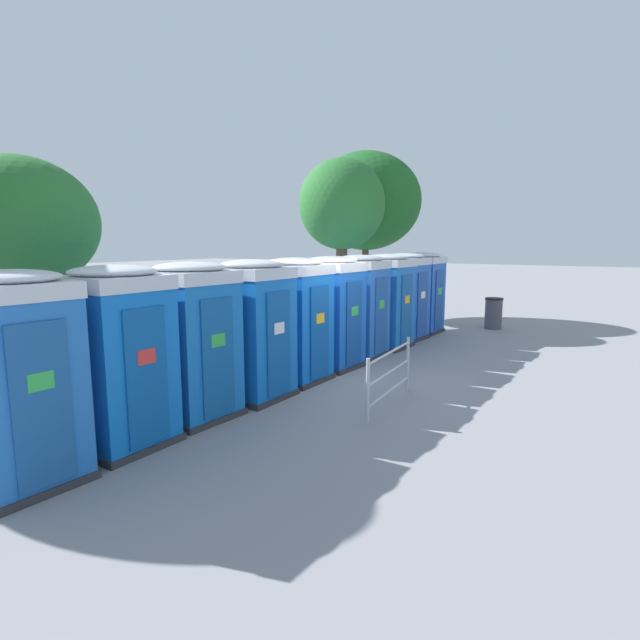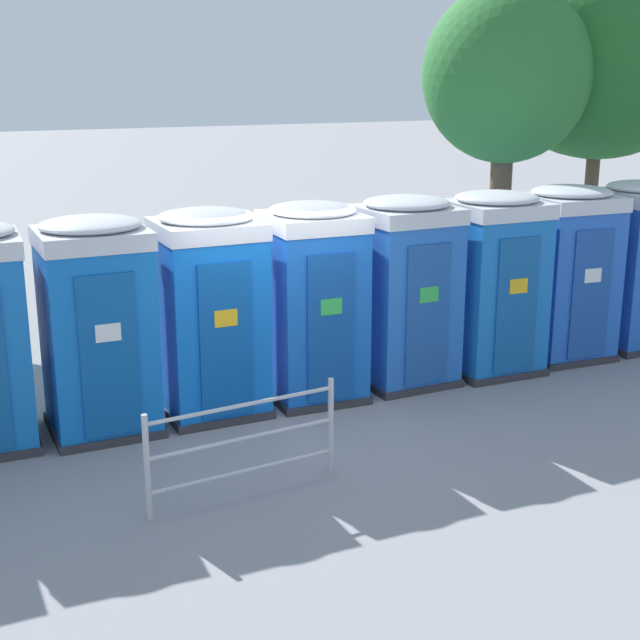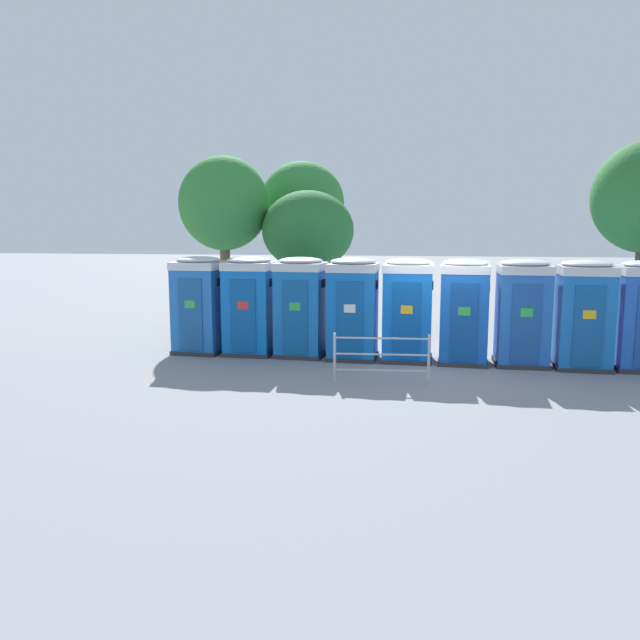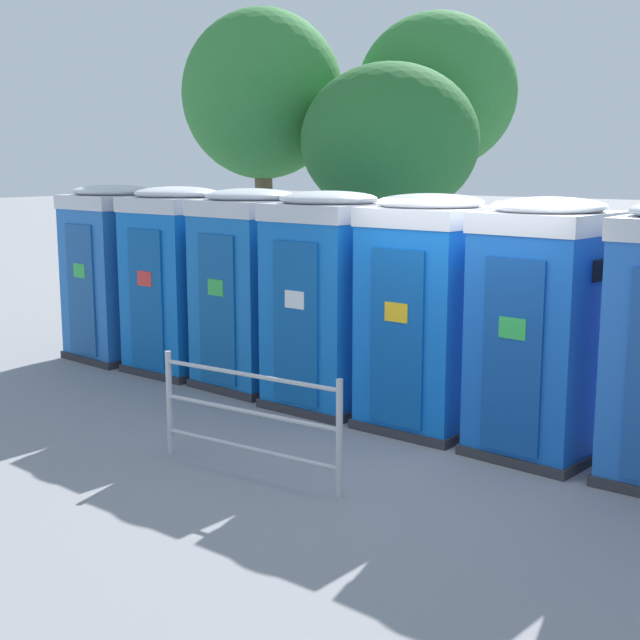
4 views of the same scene
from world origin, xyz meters
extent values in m
plane|color=gray|center=(0.00, 0.00, 0.00)|extent=(120.00, 120.00, 0.00)
cube|color=#2D2D33|center=(-6.10, 0.43, 0.05)|extent=(1.30, 1.28, 0.10)
cube|color=blue|center=(-6.10, 0.43, 1.15)|extent=(1.24, 1.22, 2.10)
cube|color=#1A5197|center=(-6.14, -0.15, 1.07)|extent=(0.64, 0.08, 1.85)
cube|color=green|center=(-6.15, -0.17, 1.35)|extent=(0.28, 0.03, 0.20)
cube|color=black|center=(-5.51, 0.39, 1.89)|extent=(0.05, 0.36, 0.20)
cube|color=silver|center=(-6.10, 0.43, 2.30)|extent=(1.28, 1.26, 0.20)
ellipsoid|color=silver|center=(-6.10, 0.43, 2.45)|extent=(1.21, 1.20, 0.18)
cube|color=#2D2D33|center=(-4.74, 0.43, 0.05)|extent=(1.25, 1.22, 0.10)
cube|color=blue|center=(-4.74, 0.43, 1.15)|extent=(1.19, 1.16, 2.10)
cube|color=#0C519F|center=(-4.75, -0.15, 1.07)|extent=(0.65, 0.04, 1.85)
cube|color=red|center=(-4.75, -0.17, 1.35)|extent=(0.28, 0.01, 0.20)
cube|color=black|center=(-4.14, 0.42, 1.89)|extent=(0.03, 0.36, 0.20)
cube|color=silver|center=(-4.74, 0.43, 2.30)|extent=(1.23, 1.19, 0.20)
ellipsoid|color=silver|center=(-4.74, 0.43, 2.45)|extent=(1.17, 1.14, 0.18)
cube|color=#2D2D33|center=(-3.38, 0.41, 0.05)|extent=(1.29, 1.27, 0.10)
cube|color=blue|center=(-3.38, 0.41, 1.15)|extent=(1.23, 1.21, 2.10)
cube|color=#105197|center=(-3.42, -0.17, 1.07)|extent=(0.64, 0.07, 1.85)
cube|color=green|center=(-3.42, -0.19, 1.35)|extent=(0.28, 0.03, 0.20)
cube|color=black|center=(-2.79, 0.38, 1.89)|extent=(0.05, 0.36, 0.20)
cube|color=silver|center=(-3.38, 0.41, 2.30)|extent=(1.27, 1.25, 0.20)
ellipsoid|color=silver|center=(-3.38, 0.41, 2.45)|extent=(1.21, 1.19, 0.18)
cube|color=#2D2D33|center=(-2.03, 0.27, 0.05)|extent=(1.25, 1.22, 0.10)
cube|color=blue|center=(-2.03, 0.27, 1.15)|extent=(1.19, 1.16, 2.10)
cube|color=#0D4F9B|center=(-2.04, -0.32, 1.07)|extent=(0.64, 0.04, 1.85)
cube|color=white|center=(-2.04, -0.33, 1.35)|extent=(0.28, 0.01, 0.20)
cube|color=black|center=(-1.43, 0.26, 1.89)|extent=(0.03, 0.36, 0.20)
cube|color=silver|center=(-2.03, 0.27, 2.30)|extent=(1.23, 1.20, 0.20)
ellipsoid|color=silver|center=(-2.03, 0.27, 2.45)|extent=(1.17, 1.14, 0.18)
cube|color=#2D2D33|center=(-0.67, 0.26, 0.05)|extent=(1.25, 1.22, 0.10)
cube|color=blue|center=(-0.67, 0.26, 1.15)|extent=(1.19, 1.16, 2.10)
cube|color=#0B4CA1|center=(-0.68, -0.32, 1.07)|extent=(0.64, 0.04, 1.85)
cube|color=yellow|center=(-0.68, -0.34, 1.35)|extent=(0.28, 0.01, 0.20)
cube|color=black|center=(-0.08, 0.25, 1.89)|extent=(0.03, 0.36, 0.20)
cube|color=silver|center=(-0.67, 0.26, 2.30)|extent=(1.22, 1.20, 0.20)
ellipsoid|color=silver|center=(-0.67, 0.26, 2.45)|extent=(1.16, 1.14, 0.18)
cube|color=#2D2D33|center=(0.69, 0.19, 0.05)|extent=(1.24, 1.27, 0.10)
cube|color=blue|center=(0.69, 0.19, 1.15)|extent=(1.18, 1.21, 2.10)
cube|color=#104496|center=(0.65, -0.39, 1.07)|extent=(0.61, 0.07, 1.85)
cube|color=green|center=(0.65, -0.41, 1.35)|extent=(0.28, 0.03, 0.20)
cube|color=black|center=(1.25, 0.16, 1.89)|extent=(0.05, 0.36, 0.20)
cube|color=silver|center=(0.69, 0.19, 2.30)|extent=(1.22, 1.24, 0.20)
ellipsoid|color=silver|center=(0.69, 0.19, 2.45)|extent=(1.16, 1.18, 0.18)
cube|color=#2D2D33|center=(2.05, 0.19, 0.05)|extent=(1.23, 1.20, 0.10)
cube|color=blue|center=(2.05, 0.19, 1.15)|extent=(1.17, 1.14, 2.10)
cube|color=#1A4B98|center=(2.05, -0.40, 1.07)|extent=(0.64, 0.03, 1.85)
cube|color=green|center=(2.05, -0.42, 1.35)|extent=(0.28, 0.01, 0.20)
cube|color=black|center=(2.64, 0.19, 1.89)|extent=(0.02, 0.36, 0.20)
cube|color=silver|center=(2.05, 0.19, 2.30)|extent=(1.20, 1.18, 0.20)
ellipsoid|color=silver|center=(2.05, 0.19, 2.45)|extent=(1.15, 1.12, 0.18)
cube|color=#2D2D33|center=(3.40, 0.06, 0.05)|extent=(1.28, 1.25, 0.10)
cube|color=blue|center=(3.40, 0.06, 1.15)|extent=(1.22, 1.19, 2.10)
cube|color=#135198|center=(3.38, -0.52, 1.07)|extent=(0.64, 0.06, 1.85)
cube|color=yellow|center=(3.38, -0.54, 1.35)|extent=(0.28, 0.02, 0.20)
cube|color=black|center=(4.00, 0.04, 1.89)|extent=(0.04, 0.36, 0.20)
cube|color=silver|center=(3.40, 0.06, 2.30)|extent=(1.26, 1.23, 0.20)
ellipsoid|color=silver|center=(3.40, 0.06, 2.45)|extent=(1.20, 1.17, 0.18)
cube|color=#2D2D33|center=(4.76, 0.12, 0.05)|extent=(1.32, 1.29, 0.10)
cube|color=blue|center=(4.76, 0.12, 1.15)|extent=(1.26, 1.23, 2.10)
cube|color=#1B489D|center=(4.72, -0.47, 1.07)|extent=(0.65, 0.08, 1.85)
cube|color=white|center=(4.72, -0.48, 1.35)|extent=(0.28, 0.03, 0.20)
cube|color=black|center=(5.36, 0.07, 1.89)|extent=(0.05, 0.36, 0.20)
cube|color=silver|center=(4.76, 0.12, 2.30)|extent=(1.29, 1.26, 0.20)
ellipsoid|color=silver|center=(4.76, 0.12, 2.45)|extent=(1.23, 1.20, 0.18)
cube|color=#2D2D33|center=(6.12, 0.08, 0.05)|extent=(1.22, 1.26, 0.10)
cube|color=blue|center=(6.12, 0.08, 1.15)|extent=(1.17, 1.20, 2.10)
cube|color=#1B489E|center=(6.09, -0.50, 1.07)|extent=(0.61, 0.06, 1.85)
cube|color=green|center=(6.09, -0.52, 1.35)|extent=(0.28, 0.02, 0.20)
cube|color=black|center=(6.68, 0.05, 1.89)|extent=(0.04, 0.36, 0.20)
cube|color=silver|center=(6.12, 0.08, 2.30)|extent=(1.20, 1.24, 0.20)
ellipsoid|color=silver|center=(6.12, 0.08, 2.45)|extent=(1.14, 1.18, 0.18)
cylinder|color=brown|center=(7.71, 2.89, 1.68)|extent=(0.25, 0.25, 3.36)
ellipsoid|color=#1E5B23|center=(7.71, 2.89, 4.33)|extent=(3.99, 3.99, 3.53)
cylinder|color=brown|center=(5.42, 2.61, 1.63)|extent=(0.37, 0.37, 3.27)
ellipsoid|color=#286B2D|center=(5.42, 2.61, 4.07)|extent=(2.79, 2.79, 2.92)
cylinder|color=brown|center=(-3.91, 4.31, 1.26)|extent=(0.27, 0.27, 2.51)
ellipsoid|color=#286B2D|center=(-3.91, 4.31, 3.20)|extent=(2.88, 2.88, 2.48)
cylinder|color=#4C4C54|center=(8.00, -1.74, 0.49)|extent=(0.55, 0.55, 0.97)
cylinder|color=black|center=(8.00, -1.74, 1.00)|extent=(0.58, 0.58, 0.06)
cylinder|color=#B7B7BC|center=(-2.15, -2.12, 0.53)|extent=(0.06, 0.06, 1.05)
cylinder|color=#B7B7BC|center=(-0.16, -1.99, 0.53)|extent=(0.06, 0.06, 1.05)
cylinder|color=#B7B7BC|center=(-1.16, -2.05, 0.95)|extent=(2.00, 0.18, 0.04)
cylinder|color=#B7B7BC|center=(-1.16, -2.05, 0.60)|extent=(2.00, 0.18, 0.04)
cylinder|color=#B7B7BC|center=(-1.16, -2.05, 0.25)|extent=(2.00, 0.18, 0.04)
camera|label=1|loc=(-8.99, -5.47, 2.83)|focal=28.00mm
camera|label=2|loc=(-4.08, -9.70, 4.07)|focal=50.00mm
camera|label=3|loc=(-0.34, -15.11, 3.26)|focal=35.00mm
camera|label=4|loc=(4.26, -7.86, 2.87)|focal=50.00mm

